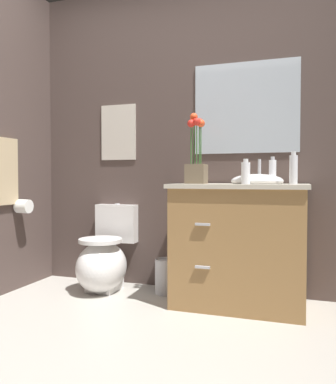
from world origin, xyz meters
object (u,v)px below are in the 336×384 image
at_px(toilet, 104,260).
at_px(lotion_bottle, 293,169).
at_px(soap_bottle, 246,173).
at_px(wall_poster, 118,132).
at_px(flower_vase, 196,161).
at_px(wall_mirror, 246,108).
at_px(hand_wash_bottle, 273,171).
at_px(toilet_paper_roll, 24,206).
at_px(vanity_cabinet, 240,243).
at_px(trash_bin, 166,276).
at_px(hanging_towel, 4,171).

bearing_deg(toilet, lotion_bottle, -5.90).
distance_m(soap_bottle, wall_poster, 1.27).
bearing_deg(flower_vase, wall_mirror, 47.68).
bearing_deg(hand_wash_bottle, soap_bottle, -126.50).
bearing_deg(toilet_paper_roll, vanity_cabinet, 5.68).
height_order(hand_wash_bottle, trash_bin, hand_wash_bottle).
relative_size(flower_vase, soap_bottle, 3.03).
bearing_deg(toilet_paper_roll, lotion_bottle, 1.29).
bearing_deg(hanging_towel, flower_vase, 10.94).
distance_m(flower_vase, hand_wash_bottle, 0.54).
height_order(vanity_cabinet, wall_mirror, wall_mirror).
relative_size(hand_wash_bottle, trash_bin, 0.71).
xyz_separation_m(hand_wash_bottle, wall_poster, (-1.30, 0.21, 0.35)).
relative_size(flower_vase, wall_mirror, 0.64).
bearing_deg(toilet, soap_bottle, -7.75).
xyz_separation_m(soap_bottle, wall_mirror, (-0.06, 0.42, 0.51)).
relative_size(toilet, flower_vase, 1.35).
bearing_deg(trash_bin, hanging_towel, -159.72).
distance_m(hand_wash_bottle, hanging_towel, 2.02).
distance_m(wall_poster, hanging_towel, 0.98).
height_order(vanity_cabinet, soap_bottle, vanity_cabinet).
bearing_deg(hand_wash_bottle, toilet, -177.39).
bearing_deg(wall_mirror, flower_vase, -132.32).
bearing_deg(hanging_towel, trash_bin, 20.28).
height_order(toilet, hanging_towel, hanging_towel).
distance_m(soap_bottle, wall_mirror, 0.66).
distance_m(vanity_cabinet, flower_vase, 0.66).
distance_m(flower_vase, toilet_paper_roll, 1.45).
relative_size(toilet, toilet_paper_roll, 6.27).
distance_m(wall_poster, toilet_paper_roll, 0.99).
relative_size(soap_bottle, toilet_paper_roll, 1.54).
relative_size(trash_bin, toilet_paper_roll, 2.47).
relative_size(lotion_bottle, trash_bin, 0.78).
xyz_separation_m(lotion_bottle, trash_bin, (-0.95, 0.24, -0.83)).
relative_size(hand_wash_bottle, hanging_towel, 0.37).
height_order(flower_vase, trash_bin, flower_vase).
bearing_deg(lotion_bottle, trash_bin, 166.04).
height_order(soap_bottle, trash_bin, soap_bottle).
bearing_deg(hanging_towel, wall_mirror, 19.28).
xyz_separation_m(vanity_cabinet, lotion_bottle, (0.36, -0.12, 0.52)).
height_order(lotion_bottle, toilet_paper_roll, lotion_bottle).
xyz_separation_m(soap_bottle, hand_wash_bottle, (0.16, 0.22, 0.01)).
bearing_deg(trash_bin, flower_vase, -28.57).
bearing_deg(wall_poster, flower_vase, -23.19).
bearing_deg(lotion_bottle, hand_wash_bottle, 124.76).
distance_m(toilet, lotion_bottle, 1.62).
distance_m(toilet, wall_mirror, 1.64).
bearing_deg(vanity_cabinet, hand_wash_bottle, 21.66).
height_order(flower_vase, soap_bottle, flower_vase).
height_order(toilet, trash_bin, toilet).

